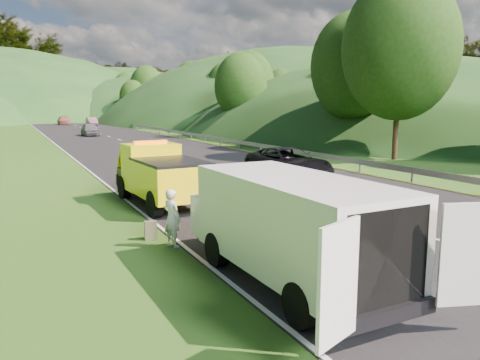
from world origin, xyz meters
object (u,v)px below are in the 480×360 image
worker (371,289)px  suitcase (151,230)px  child (255,251)px  spare_tire (357,299)px  tow_truck (160,174)px  woman (173,247)px  white_van (289,223)px  passing_suv (288,178)px

worker → suitcase: bearing=113.9°
child → spare_tire: bearing=-35.8°
tow_truck → child: 7.08m
woman → spare_tire: size_ratio=2.34×
woman → child: bearing=-149.0°
white_van → worker: bearing=-38.6°
child → spare_tire: (0.39, -3.71, 0.00)m
worker → white_van: bearing=136.7°
suitcase → white_van: bearing=-68.6°
child → worker: size_ratio=0.48×
worker → spare_tire: bearing=-160.8°
white_van → child: size_ratio=7.60×
worker → spare_tire: 0.71m
spare_tire → passing_suv: size_ratio=0.12×
spare_tire → white_van: bearing=119.2°
white_van → child: white_van is taller
suitcase → spare_tire: size_ratio=0.80×
worker → woman: bearing=115.9°
tow_truck → woman: tow_truck is taller
woman → spare_tire: (2.27, -5.07, 0.00)m
suitcase → passing_suv: bearing=39.3°
woman → spare_tire: 5.56m
white_van → worker: size_ratio=3.62×
child → suitcase: suitcase is taller
worker → passing_suv: size_ratio=0.33×
worker → passing_suv: (6.64, 13.89, 0.00)m
tow_truck → worker: tow_truck is taller
white_van → worker: (1.42, -1.10, -1.37)m
white_van → suitcase: bearing=110.6°
suitcase → tow_truck: bearing=69.6°
woman → spare_tire: bearing=-179.0°
spare_tire → suitcase: bearing=113.3°
tow_truck → child: size_ratio=6.50×
tow_truck → passing_suv: 8.99m
worker → child: bearing=101.2°
tow_truck → spare_tire: 10.77m
white_van → worker: 2.26m
white_van → spare_tire: (0.78, -1.39, -1.37)m
child → spare_tire: child is taller
child → tow_truck: bearing=142.5°
woman → child: size_ratio=1.82×
worker → passing_suv: 15.40m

